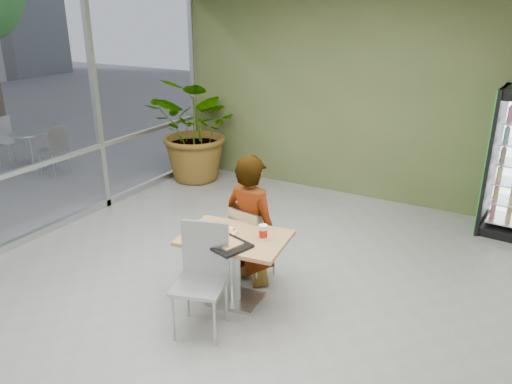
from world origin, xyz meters
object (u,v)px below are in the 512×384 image
chair_near (203,268)px  cafeteria_tray (224,244)px  dining_table (235,255)px  potted_plant (199,129)px  seated_woman (251,232)px  chair_far (248,239)px  soda_cup (263,233)px

chair_near → cafeteria_tray: chair_near is taller
dining_table → potted_plant: 3.92m
dining_table → seated_woman: (-0.09, 0.48, 0.04)m
chair_far → seated_woman: size_ratio=0.49×
chair_far → chair_near: (0.04, -0.92, 0.10)m
chair_far → chair_near: size_ratio=0.83×
chair_near → seated_woman: size_ratio=0.59×
chair_far → cafeteria_tray: 0.71m
chair_far → cafeteria_tray: chair_far is taller
soda_cup → potted_plant: (-2.84, 2.88, 0.08)m
dining_table → soda_cup: (0.28, 0.07, 0.29)m
dining_table → chair_near: size_ratio=1.08×
cafeteria_tray → chair_near: bearing=-105.3°
dining_table → soda_cup: 0.41m
dining_table → chair_far: (-0.10, 0.44, -0.03)m
potted_plant → soda_cup: bearing=-45.4°
potted_plant → cafeteria_tray: bearing=-50.9°
chair_near → seated_woman: 0.96m
chair_near → soda_cup: (0.34, 0.55, 0.22)m
cafeteria_tray → soda_cup: bearing=47.2°
chair_near → seated_woman: (-0.03, 0.95, -0.03)m
chair_far → soda_cup: soda_cup is taller
chair_far → seated_woman: 0.08m
chair_far → cafeteria_tray: size_ratio=1.81×
seated_woman → soda_cup: 0.60m
chair_near → chair_far: bearing=75.1°
seated_woman → soda_cup: size_ratio=11.54×
dining_table → seated_woman: seated_woman is taller
dining_table → chair_far: 0.45m
chair_near → seated_woman: bearing=74.2°
chair_near → soda_cup: size_ratio=6.81×
chair_near → cafeteria_tray: (0.07, 0.27, 0.16)m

